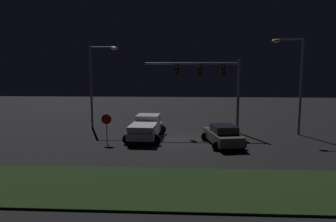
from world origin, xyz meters
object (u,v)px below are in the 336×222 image
Objects in this scene: traffic_signal_gantry at (211,77)px; street_lamp_right at (295,74)px; car_sedan at (223,135)px; stop_sign at (107,123)px; pickup_truck at (146,126)px; street_lamp_left at (97,76)px.

street_lamp_right is (7.02, -0.63, 0.26)m from traffic_signal_gantry.
traffic_signal_gantry reaches higher than car_sedan.
stop_sign is at bearing -150.47° from traffic_signal_gantry.
street_lamp_right reaches higher than pickup_truck.
street_lamp_left is 3.49× the size of stop_sign.
stop_sign is at bearing 126.39° from pickup_truck.
street_lamp_left is (-11.09, 6.03, 4.21)m from car_sedan.
street_lamp_left reaches higher than pickup_truck.
street_lamp_right is at bearing -6.65° from street_lamp_left.
street_lamp_left is at bearing 111.78° from stop_sign.
traffic_signal_gantry is at bearing 29.53° from stop_sign.
traffic_signal_gantry is at bearing -60.22° from pickup_truck.
street_lamp_right is at bearing -5.09° from traffic_signal_gantry.
traffic_signal_gantry is 10.62m from street_lamp_left.
traffic_signal_gantry is (5.36, 2.75, 3.90)m from pickup_truck.
car_sedan is at bearing -82.96° from traffic_signal_gantry.
car_sedan is (5.93, -1.86, -0.26)m from pickup_truck.
car_sedan is 2.09× the size of stop_sign.
street_lamp_left is 0.95× the size of street_lamp_right.
pickup_truck is at bearing 61.53° from car_sedan.
stop_sign reaches higher than pickup_truck.
traffic_signal_gantry is 7.05m from street_lamp_right.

